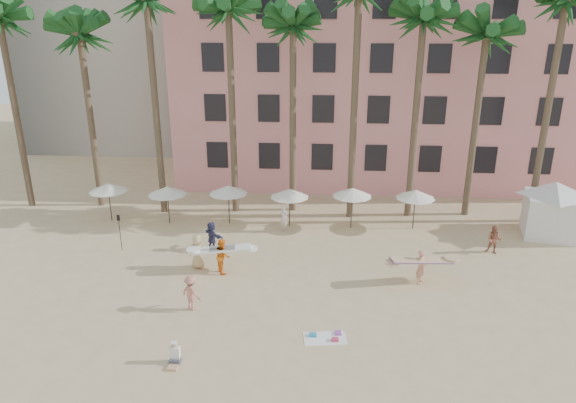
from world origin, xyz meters
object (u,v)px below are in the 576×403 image
(cabana, at_px, (553,204))
(carrier_white, at_px, (222,255))
(carrier_yellow, at_px, (421,265))
(pink_hotel, at_px, (396,79))

(cabana, xyz_separation_m, carrier_white, (-19.36, -6.43, -1.06))
(carrier_yellow, bearing_deg, cabana, 37.29)
(cabana, bearing_deg, carrier_white, -161.62)
(carrier_white, bearing_deg, cabana, 18.38)
(pink_hotel, height_order, carrier_white, pink_hotel)
(pink_hotel, relative_size, cabana, 6.46)
(pink_hotel, xyz_separation_m, carrier_yellow, (-0.75, -20.72, -6.98))
(carrier_yellow, xyz_separation_m, carrier_white, (-10.34, 0.44, -0.01))
(pink_hotel, height_order, carrier_yellow, pink_hotel)
(cabana, bearing_deg, carrier_yellow, -142.71)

